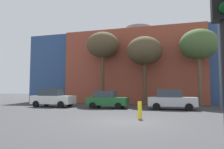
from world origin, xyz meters
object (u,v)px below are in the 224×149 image
at_px(parked_car_1, 107,99).
at_px(traffic_light_near_right, 224,24).
at_px(bare_tree_0, 103,46).
at_px(bare_tree_2, 199,45).
at_px(street_lamp, 219,52).
at_px(bollard_yellow_0, 140,110).
at_px(parked_car_0, 53,98).
at_px(parked_car_2, 172,100).
at_px(bare_tree_1, 144,51).

height_order(parked_car_1, traffic_light_near_right, traffic_light_near_right).
distance_m(bare_tree_0, bare_tree_2, 11.15).
bearing_deg(parked_car_1, street_lamp, 7.61).
xyz_separation_m(bare_tree_2, bollard_yellow_0, (-4.74, -12.13, -6.17)).
relative_size(bare_tree_2, bollard_yellow_0, 8.34).
relative_size(parked_car_1, street_lamp, 0.42).
bearing_deg(parked_car_0, bare_tree_0, 57.01).
xyz_separation_m(traffic_light_near_right, bare_tree_2, (2.08, 20.92, 3.99)).
distance_m(parked_car_1, parked_car_2, 5.90).
distance_m(bare_tree_0, bare_tree_1, 5.28).
height_order(parked_car_1, street_lamp, street_lamp).
xyz_separation_m(bare_tree_0, bare_tree_1, (5.19, -0.14, -1.01)).
relative_size(parked_car_0, bollard_yellow_0, 4.28).
bearing_deg(street_lamp, bollard_yellow_0, -125.75).
relative_size(parked_car_0, parked_car_1, 1.12).
bearing_deg(parked_car_0, parked_car_2, -0.00).
distance_m(traffic_light_near_right, bare_tree_0, 23.57).
bearing_deg(bare_tree_2, parked_car_1, -149.77).
distance_m(parked_car_2, bollard_yellow_0, 7.19).
bearing_deg(bare_tree_0, parked_car_0, -122.99).
xyz_separation_m(parked_car_2, bare_tree_1, (-2.98, 5.38, 5.41)).
distance_m(parked_car_0, bare_tree_2, 16.61).
bearing_deg(street_lamp, parked_car_1, -172.39).
bearing_deg(street_lamp, bare_tree_1, 150.72).
bearing_deg(bare_tree_1, parked_car_2, -61.02).
xyz_separation_m(traffic_light_near_right, bollard_yellow_0, (-2.66, 8.80, -2.18)).
relative_size(bare_tree_0, bollard_yellow_0, 8.96).
bearing_deg(traffic_light_near_right, bare_tree_1, -166.89).
distance_m(bare_tree_0, street_lamp, 13.23).
height_order(parked_car_0, parked_car_1, parked_car_0).
xyz_separation_m(parked_car_1, bare_tree_0, (-2.26, 5.52, 6.47)).
bearing_deg(traffic_light_near_right, bare_tree_2, 177.08).
xyz_separation_m(parked_car_1, street_lamp, (10.11, 1.35, 4.29)).
relative_size(traffic_light_near_right, bollard_yellow_0, 3.63).
height_order(parked_car_1, bare_tree_2, bare_tree_2).
distance_m(traffic_light_near_right, bare_tree_1, 21.79).
relative_size(parked_car_0, street_lamp, 0.47).
height_order(parked_car_0, traffic_light_near_right, traffic_light_near_right).
height_order(parked_car_0, bare_tree_0, bare_tree_0).
bearing_deg(bollard_yellow_0, traffic_light_near_right, -73.16).
height_order(parked_car_1, parked_car_2, parked_car_2).
height_order(parked_car_0, parked_car_2, parked_car_0).
distance_m(parked_car_1, traffic_light_near_right, 17.26).
relative_size(parked_car_1, bollard_yellow_0, 3.80).
relative_size(parked_car_0, bare_tree_2, 0.51).
bearing_deg(bare_tree_2, parked_car_2, -119.83).
bearing_deg(traffic_light_near_right, bollard_yellow_0, -160.42).
xyz_separation_m(traffic_light_near_right, bare_tree_0, (-9.05, 21.27, 4.61)).
bearing_deg(parked_car_2, traffic_light_near_right, -86.78).
bearing_deg(traffic_light_near_right, parked_car_2, -174.04).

